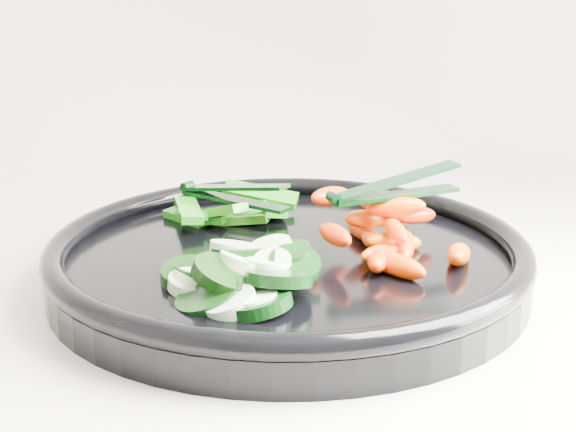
{
  "coord_description": "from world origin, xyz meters",
  "views": [
    {
      "loc": [
        -0.14,
        1.07,
        1.17
      ],
      "look_at": [
        -0.09,
        1.66,
        0.99
      ],
      "focal_mm": 50.0,
      "sensor_mm": 36.0,
      "label": 1
    }
  ],
  "objects": [
    {
      "name": "carrot_pile",
      "position": [
        -0.01,
        1.66,
        0.97
      ],
      "size": [
        0.13,
        0.17,
        0.06
      ],
      "color": "#F93300",
      "rests_on": "veggie_tray"
    },
    {
      "name": "tong_pepper",
      "position": [
        -0.13,
        1.75,
        0.98
      ],
      "size": [
        0.1,
        0.08,
        0.02
      ],
      "color": "black",
      "rests_on": "pepper_pile"
    },
    {
      "name": "cucumber_pile",
      "position": [
        -0.13,
        1.6,
        0.96
      ],
      "size": [
        0.13,
        0.13,
        0.04
      ],
      "color": "black",
      "rests_on": "veggie_tray"
    },
    {
      "name": "pepper_pile",
      "position": [
        -0.13,
        1.75,
        0.96
      ],
      "size": [
        0.12,
        0.1,
        0.04
      ],
      "color": "#1A710A",
      "rests_on": "veggie_tray"
    },
    {
      "name": "tong_carrot",
      "position": [
        -0.01,
        1.67,
        1.0
      ],
      "size": [
        0.11,
        0.05,
        0.02
      ],
      "color": "black",
      "rests_on": "carrot_pile"
    },
    {
      "name": "veggie_tray",
      "position": [
        -0.09,
        1.66,
        0.95
      ],
      "size": [
        0.38,
        0.38,
        0.04
      ],
      "color": "black",
      "rests_on": "counter"
    }
  ]
}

